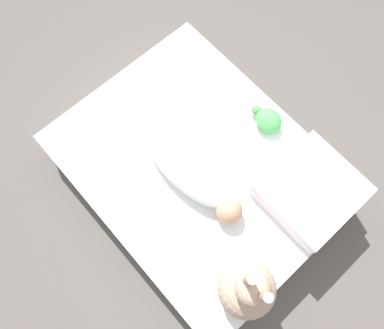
{
  "coord_description": "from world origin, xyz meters",
  "views": [
    {
      "loc": [
        -0.37,
        0.37,
        1.78
      ],
      "look_at": [
        0.0,
        0.03,
        0.29
      ],
      "focal_mm": 35.0,
      "sensor_mm": 36.0,
      "label": 1
    }
  ],
  "objects_px": {
    "swaddled_baby": "(190,172)",
    "bunny_plush": "(248,289)",
    "pillow": "(311,191)",
    "turtle_plush": "(268,120)"
  },
  "relations": [
    {
      "from": "pillow",
      "to": "turtle_plush",
      "type": "distance_m",
      "value": 0.36
    },
    {
      "from": "swaddled_baby",
      "to": "bunny_plush",
      "type": "relative_size",
      "value": 1.34
    },
    {
      "from": "swaddled_baby",
      "to": "bunny_plush",
      "type": "xyz_separation_m",
      "value": [
        -0.48,
        0.15,
        0.07
      ]
    },
    {
      "from": "pillow",
      "to": "bunny_plush",
      "type": "xyz_separation_m",
      "value": [
        -0.09,
        0.48,
        0.09
      ]
    },
    {
      "from": "swaddled_baby",
      "to": "bunny_plush",
      "type": "distance_m",
      "value": 0.51
    },
    {
      "from": "swaddled_baby",
      "to": "bunny_plush",
      "type": "height_order",
      "value": "bunny_plush"
    },
    {
      "from": "pillow",
      "to": "turtle_plush",
      "type": "xyz_separation_m",
      "value": [
        0.35,
        -0.1,
        -0.0
      ]
    },
    {
      "from": "pillow",
      "to": "bunny_plush",
      "type": "bearing_deg",
      "value": 100.73
    },
    {
      "from": "swaddled_baby",
      "to": "pillow",
      "type": "distance_m",
      "value": 0.51
    },
    {
      "from": "pillow",
      "to": "turtle_plush",
      "type": "relative_size",
      "value": 2.39
    }
  ]
}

